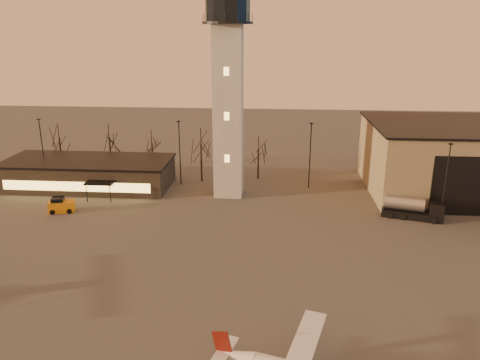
% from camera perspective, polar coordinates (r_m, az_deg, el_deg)
% --- Properties ---
extents(ground, '(220.00, 220.00, 0.00)m').
position_cam_1_polar(ground, '(42.65, -5.59, -15.22)').
color(ground, '#43403E').
rests_on(ground, ground).
extents(control_tower, '(6.80, 6.80, 32.60)m').
position_cam_1_polar(control_tower, '(65.88, -1.47, 11.79)').
color(control_tower, '#A09D98').
rests_on(control_tower, ground).
extents(hangar, '(30.60, 20.60, 10.30)m').
position_cam_1_polar(hangar, '(77.20, 26.60, 2.36)').
color(hangar, '#7F6C53').
rests_on(hangar, ground).
extents(terminal, '(25.40, 12.20, 4.30)m').
position_cam_1_polar(terminal, '(76.02, -17.95, 0.83)').
color(terminal, black).
rests_on(terminal, ground).
extents(light_poles, '(58.50, 12.25, 10.14)m').
position_cam_1_polar(light_poles, '(68.80, -0.90, 2.80)').
color(light_poles, black).
rests_on(light_poles, ground).
extents(tree_row, '(37.20, 9.20, 8.80)m').
position_cam_1_polar(tree_row, '(79.00, -10.69, 4.85)').
color(tree_row, black).
rests_on(tree_row, ground).
extents(fuel_truck, '(7.79, 4.02, 2.78)m').
position_cam_1_polar(fuel_truck, '(64.38, 20.24, -3.44)').
color(fuel_truck, black).
rests_on(fuel_truck, ground).
extents(service_cart, '(3.52, 2.64, 2.04)m').
position_cam_1_polar(service_cart, '(66.97, -20.94, -3.00)').
color(service_cart, orange).
rests_on(service_cart, ground).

